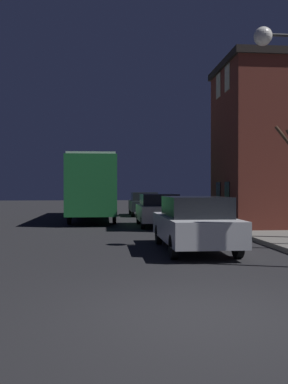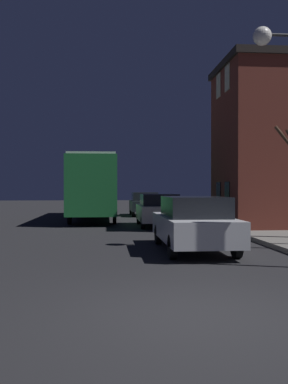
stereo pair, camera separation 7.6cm
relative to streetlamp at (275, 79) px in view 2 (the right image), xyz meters
name	(u,v)px [view 2 (the right image)]	position (x,y,z in m)	size (l,w,h in m)	color
ground_plane	(199,314)	(-3.66, -6.28, -5.08)	(120.00, 120.00, 0.00)	black
brick_building	(268,144)	(2.21, 6.27, -1.27)	(4.32, 4.63, 7.29)	brown
streetlamp	(275,79)	(0.00, 0.00, 0.00)	(1.25, 0.55, 6.46)	#28282B
bus	(94,183)	(-5.72, 13.30, -2.96)	(2.47, 11.59, 3.55)	#1E6B33
car_near_lane	(193,223)	(-2.47, -0.10, -4.27)	(1.86, 4.66, 1.57)	#B7BABF
car_mid_lane	(159,210)	(-2.52, 7.88, -4.29)	(1.89, 3.86, 1.55)	beige
car_far_lane	(144,203)	(-2.48, 16.07, -4.26)	(1.83, 3.90, 1.56)	black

